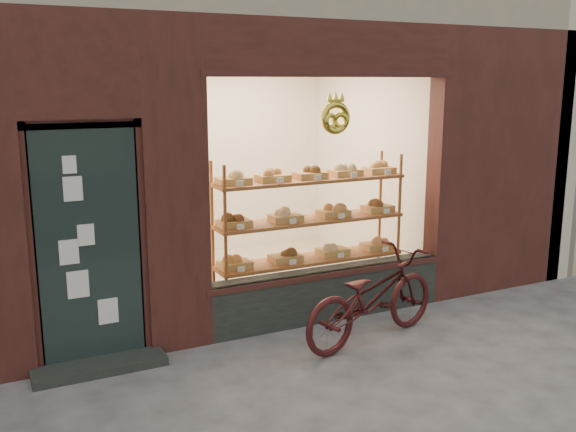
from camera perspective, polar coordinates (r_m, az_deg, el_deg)
ground at (r=5.21m, az=11.20°, el=-17.19°), size 90.00×90.00×0.00m
display_shelf at (r=7.14m, az=1.93°, el=-1.30°), size 2.20×0.45×1.70m
bicycle at (r=6.35m, az=7.46°, el=-7.15°), size 1.80×0.97×0.90m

